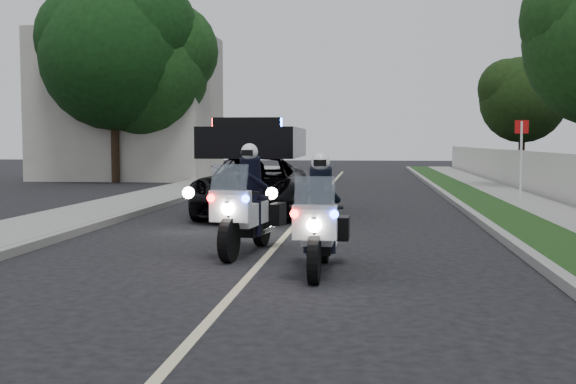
# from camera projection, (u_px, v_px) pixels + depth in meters

# --- Properties ---
(ground) EXTENTS (120.00, 120.00, 0.00)m
(ground) POSITION_uv_depth(u_px,v_px,m) (219.00, 310.00, 7.76)
(ground) COLOR black
(ground) RESTS_ON ground
(curb_right) EXTENTS (0.20, 60.00, 0.15)m
(curb_right) POSITION_uv_depth(u_px,v_px,m) (472.00, 214.00, 17.19)
(curb_right) COLOR gray
(curb_right) RESTS_ON ground
(grass_verge) EXTENTS (1.20, 60.00, 0.16)m
(grass_verge) POSITION_uv_depth(u_px,v_px,m) (502.00, 214.00, 17.11)
(grass_verge) COLOR #193814
(grass_verge) RESTS_ON ground
(sidewalk_right) EXTENTS (1.40, 60.00, 0.16)m
(sidewalk_right) POSITION_uv_depth(u_px,v_px,m) (558.00, 215.00, 16.96)
(sidewalk_right) COLOR gray
(sidewalk_right) RESTS_ON ground
(curb_left) EXTENTS (0.20, 60.00, 0.15)m
(curb_left) POSITION_uv_depth(u_px,v_px,m) (144.00, 210.00, 18.13)
(curb_left) COLOR gray
(curb_left) RESTS_ON ground
(sidewalk_left) EXTENTS (2.00, 60.00, 0.16)m
(sidewalk_left) POSITION_uv_depth(u_px,v_px,m) (103.00, 210.00, 18.25)
(sidewalk_left) COLOR gray
(sidewalk_left) RESTS_ON ground
(building_far) EXTENTS (8.00, 6.00, 7.00)m
(building_far) POSITION_uv_depth(u_px,v_px,m) (130.00, 107.00, 34.41)
(building_far) COLOR #A8A396
(building_far) RESTS_ON ground
(lane_marking) EXTENTS (0.12, 50.00, 0.01)m
(lane_marking) POSITION_uv_depth(u_px,v_px,m) (304.00, 215.00, 17.66)
(lane_marking) COLOR #BFB78C
(lane_marking) RESTS_ON ground
(police_moto_left) EXTENTS (1.02, 2.21, 1.81)m
(police_moto_left) POSITION_uv_depth(u_px,v_px,m) (247.00, 253.00, 11.66)
(police_moto_left) COLOR white
(police_moto_left) RESTS_ON ground
(police_moto_right) EXTENTS (0.71, 1.99, 1.69)m
(police_moto_right) POSITION_uv_depth(u_px,v_px,m) (319.00, 272.00, 9.99)
(police_moto_right) COLOR silver
(police_moto_right) RESTS_ON ground
(police_suv) EXTENTS (2.52, 5.31, 2.56)m
(police_suv) POSITION_uv_depth(u_px,v_px,m) (254.00, 215.00, 17.66)
(police_suv) COLOR black
(police_suv) RESTS_ON ground
(bicycle) EXTENTS (0.75, 1.88, 0.96)m
(bicycle) POSITION_uv_depth(u_px,v_px,m) (239.00, 192.00, 25.58)
(bicycle) COLOR black
(bicycle) RESTS_ON ground
(cyclist) EXTENTS (0.57, 0.39, 1.57)m
(cyclist) POSITION_uv_depth(u_px,v_px,m) (239.00, 192.00, 25.58)
(cyclist) COLOR black
(cyclist) RESTS_ON ground
(sign_post) EXTENTS (0.50, 0.50, 2.53)m
(sign_post) POSITION_uv_depth(u_px,v_px,m) (520.00, 204.00, 20.75)
(sign_post) COLOR #A70B1F
(sign_post) RESTS_ON ground
(tree_right_e) EXTENTS (5.04, 5.04, 8.08)m
(tree_right_e) POSITION_uv_depth(u_px,v_px,m) (521.00, 173.00, 40.24)
(tree_right_e) COLOR black
(tree_right_e) RESTS_ON ground
(tree_left_near) EXTENTS (6.67, 6.67, 9.52)m
(tree_left_near) POSITION_uv_depth(u_px,v_px,m) (146.00, 182.00, 32.22)
(tree_left_near) COLOR #194115
(tree_left_near) RESTS_ON ground
(tree_left_far) EXTENTS (8.39, 8.39, 10.72)m
(tree_left_far) POSITION_uv_depth(u_px,v_px,m) (116.00, 183.00, 31.47)
(tree_left_far) COLOR #113410
(tree_left_far) RESTS_ON ground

